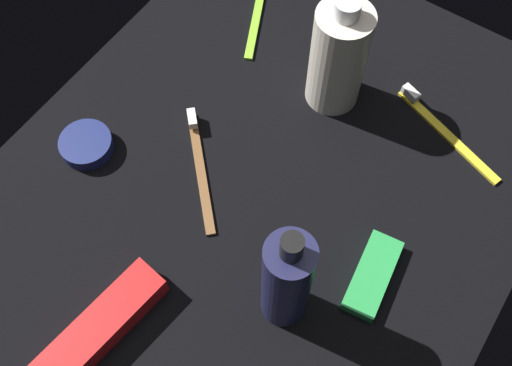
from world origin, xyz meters
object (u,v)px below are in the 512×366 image
object	(u,v)px
lotion_bottle	(287,281)
snack_bar_green	(372,275)
toothbrush_lime	(258,5)
bodywash_bottle	(335,56)
toothpaste_box_red	(98,330)
cream_tin_left	(87,145)
toothbrush_brown	(199,163)
toothbrush_yellow	(442,128)

from	to	relation	value
lotion_bottle	snack_bar_green	xyz separation A→B (cm)	(8.70, -6.90, -8.11)
toothbrush_lime	bodywash_bottle	bearing A→B (deg)	-114.07
toothpaste_box_red	cream_tin_left	bearing A→B (deg)	52.24
bodywash_bottle	toothbrush_brown	world-z (taller)	bodywash_bottle
toothpaste_box_red	lotion_bottle	bearing A→B (deg)	-39.44
bodywash_bottle	snack_bar_green	bearing A→B (deg)	-138.27
snack_bar_green	cream_tin_left	xyz separation A→B (cm)	(-5.51, 39.82, 0.25)
toothpaste_box_red	toothbrush_brown	bearing A→B (deg)	16.40
toothbrush_yellow	toothpaste_box_red	xyz separation A→B (cm)	(-46.54, 20.02, 0.99)
toothpaste_box_red	bodywash_bottle	bearing A→B (deg)	1.75
toothpaste_box_red	toothbrush_yellow	bearing A→B (deg)	-15.93
toothpaste_box_red	snack_bar_green	world-z (taller)	toothpaste_box_red
cream_tin_left	toothbrush_yellow	bearing A→B (deg)	-52.42
toothbrush_brown	snack_bar_green	size ratio (longest dim) A/B	1.31
toothbrush_yellow	toothbrush_lime	size ratio (longest dim) A/B	1.04
lotion_bottle	toothbrush_brown	distance (cm)	22.94
lotion_bottle	toothbrush_yellow	size ratio (longest dim) A/B	1.15
toothbrush_lime	cream_tin_left	size ratio (longest dim) A/B	2.42
lotion_bottle	toothpaste_box_red	xyz separation A→B (cm)	(-14.43, 15.36, -7.26)
toothbrush_yellow	toothbrush_lime	bearing A→B (deg)	82.39
bodywash_bottle	toothpaste_box_red	xyz separation A→B (cm)	(-43.33, 4.24, -6.36)
toothbrush_yellow	cream_tin_left	world-z (taller)	toothbrush_yellow
bodywash_bottle	cream_tin_left	world-z (taller)	bodywash_bottle
toothpaste_box_red	cream_tin_left	distance (cm)	24.88
snack_bar_green	toothbrush_brown	bearing A→B (deg)	80.39
bodywash_bottle	toothbrush_lime	world-z (taller)	bodywash_bottle
toothbrush_lime	snack_bar_green	world-z (taller)	toothbrush_lime
toothbrush_lime	toothbrush_brown	bearing A→B (deg)	-161.71
lotion_bottle	toothpaste_box_red	world-z (taller)	lotion_bottle
toothbrush_lime	snack_bar_green	bearing A→B (deg)	-128.45
bodywash_bottle	toothbrush_brown	size ratio (longest dim) A/B	1.29
cream_tin_left	toothbrush_brown	bearing A→B (deg)	-65.30
bodywash_bottle	toothpaste_box_red	bearing A→B (deg)	174.41
toothbrush_brown	toothpaste_box_red	distance (cm)	24.26
bodywash_bottle	toothbrush_lime	distance (cm)	19.99
lotion_bottle	snack_bar_green	distance (cm)	13.75
lotion_bottle	toothbrush_brown	size ratio (longest dim) A/B	1.46
toothbrush_lime	snack_bar_green	size ratio (longest dim) A/B	1.61
snack_bar_green	lotion_bottle	bearing A→B (deg)	133.75
bodywash_bottle	toothbrush_brown	xyz separation A→B (cm)	(-19.39, 8.06, -7.36)
bodywash_bottle	cream_tin_left	size ratio (longest dim) A/B	2.55
toothbrush_brown	toothbrush_lime	size ratio (longest dim) A/B	0.81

